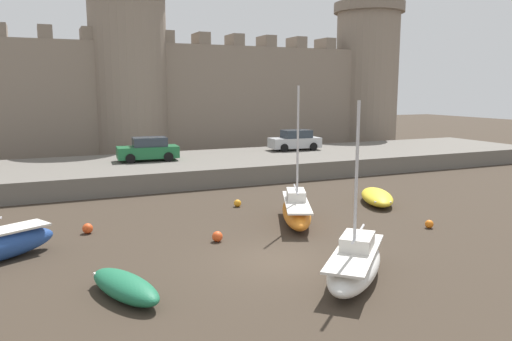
{
  "coord_description": "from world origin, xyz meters",
  "views": [
    {
      "loc": [
        -7.58,
        -15.42,
        6.1
      ],
      "look_at": [
        1.23,
        4.71,
        2.5
      ],
      "focal_mm": 35.0,
      "sensor_mm": 36.0,
      "label": 1
    }
  ],
  "objects_px": {
    "sailboat_midflat_centre": "(355,263)",
    "car_quay_west": "(295,140)",
    "rowboat_near_channel_left": "(377,197)",
    "mooring_buoy_off_centre": "(88,229)",
    "rowboat_foreground_left": "(125,286)",
    "mooring_buoy_mid_mud": "(429,224)",
    "mooring_buoy_near_channel": "(217,237)",
    "car_quay_centre_east": "(148,150)",
    "mooring_buoy_near_shore": "(238,203)",
    "sailboat_midflat_right": "(296,210)"
  },
  "relations": [
    {
      "from": "sailboat_midflat_right",
      "to": "sailboat_midflat_centre",
      "type": "distance_m",
      "value": 7.05
    },
    {
      "from": "mooring_buoy_near_shore",
      "to": "car_quay_west",
      "type": "relative_size",
      "value": 0.09
    },
    {
      "from": "mooring_buoy_near_channel",
      "to": "sailboat_midflat_centre",
      "type": "bearing_deg",
      "value": -64.29
    },
    {
      "from": "mooring_buoy_off_centre",
      "to": "car_quay_west",
      "type": "xyz_separation_m",
      "value": [
        17.35,
        13.82,
        1.76
      ]
    },
    {
      "from": "sailboat_midflat_centre",
      "to": "mooring_buoy_mid_mud",
      "type": "relative_size",
      "value": 15.61
    },
    {
      "from": "mooring_buoy_mid_mud",
      "to": "car_quay_west",
      "type": "relative_size",
      "value": 0.09
    },
    {
      "from": "rowboat_foreground_left",
      "to": "mooring_buoy_near_shore",
      "type": "bearing_deg",
      "value": 52.25
    },
    {
      "from": "sailboat_midflat_right",
      "to": "mooring_buoy_near_channel",
      "type": "xyz_separation_m",
      "value": [
        -4.27,
        -1.24,
        -0.4
      ]
    },
    {
      "from": "rowboat_foreground_left",
      "to": "sailboat_midflat_right",
      "type": "distance_m",
      "value": 10.1
    },
    {
      "from": "mooring_buoy_off_centre",
      "to": "mooring_buoy_mid_mud",
      "type": "relative_size",
      "value": 1.2
    },
    {
      "from": "sailboat_midflat_right",
      "to": "sailboat_midflat_centre",
      "type": "height_order",
      "value": "sailboat_midflat_right"
    },
    {
      "from": "car_quay_west",
      "to": "mooring_buoy_off_centre",
      "type": "bearing_deg",
      "value": -141.46
    },
    {
      "from": "mooring_buoy_near_shore",
      "to": "car_quay_west",
      "type": "distance_m",
      "value": 15.4
    },
    {
      "from": "rowboat_near_channel_left",
      "to": "car_quay_west",
      "type": "xyz_separation_m",
      "value": [
        2.54,
        14.14,
        1.6
      ]
    },
    {
      "from": "sailboat_midflat_centre",
      "to": "mooring_buoy_near_shore",
      "type": "distance_m",
      "value": 10.95
    },
    {
      "from": "mooring_buoy_near_shore",
      "to": "mooring_buoy_mid_mud",
      "type": "height_order",
      "value": "mooring_buoy_near_shore"
    },
    {
      "from": "rowboat_near_channel_left",
      "to": "car_quay_west",
      "type": "height_order",
      "value": "car_quay_west"
    },
    {
      "from": "rowboat_foreground_left",
      "to": "mooring_buoy_off_centre",
      "type": "distance_m",
      "value": 7.42
    },
    {
      "from": "rowboat_near_channel_left",
      "to": "car_quay_centre_east",
      "type": "xyz_separation_m",
      "value": [
        -9.61,
        12.77,
        1.6
      ]
    },
    {
      "from": "mooring_buoy_near_shore",
      "to": "mooring_buoy_near_channel",
      "type": "bearing_deg",
      "value": -119.24
    },
    {
      "from": "mooring_buoy_near_channel",
      "to": "car_quay_centre_east",
      "type": "relative_size",
      "value": 0.1
    },
    {
      "from": "mooring_buoy_near_shore",
      "to": "rowboat_near_channel_left",
      "type": "bearing_deg",
      "value": -17.87
    },
    {
      "from": "rowboat_near_channel_left",
      "to": "mooring_buoy_off_centre",
      "type": "height_order",
      "value": "rowboat_near_channel_left"
    },
    {
      "from": "rowboat_foreground_left",
      "to": "mooring_buoy_mid_mud",
      "type": "bearing_deg",
      "value": 9.27
    },
    {
      "from": "car_quay_centre_east",
      "to": "rowboat_foreground_left",
      "type": "bearing_deg",
      "value": -103.63
    },
    {
      "from": "sailboat_midflat_centre",
      "to": "mooring_buoy_off_centre",
      "type": "xyz_separation_m",
      "value": [
        -7.41,
        8.95,
        -0.36
      ]
    },
    {
      "from": "rowboat_foreground_left",
      "to": "mooring_buoy_mid_mud",
      "type": "xyz_separation_m",
      "value": [
        13.58,
        2.22,
        -0.18
      ]
    },
    {
      "from": "mooring_buoy_off_centre",
      "to": "mooring_buoy_mid_mud",
      "type": "distance_m",
      "value": 14.9
    },
    {
      "from": "rowboat_foreground_left",
      "to": "car_quay_west",
      "type": "distance_m",
      "value": 27.22
    },
    {
      "from": "mooring_buoy_off_centre",
      "to": "car_quay_west",
      "type": "relative_size",
      "value": 0.11
    },
    {
      "from": "sailboat_midflat_centre",
      "to": "car_quay_west",
      "type": "xyz_separation_m",
      "value": [
        9.94,
        22.77,
        1.4
      ]
    },
    {
      "from": "sailboat_midflat_right",
      "to": "mooring_buoy_off_centre",
      "type": "bearing_deg",
      "value": 166.94
    },
    {
      "from": "rowboat_near_channel_left",
      "to": "mooring_buoy_off_centre",
      "type": "relative_size",
      "value": 9.44
    },
    {
      "from": "rowboat_near_channel_left",
      "to": "mooring_buoy_near_channel",
      "type": "bearing_deg",
      "value": -163.51
    },
    {
      "from": "rowboat_near_channel_left",
      "to": "mooring_buoy_near_shore",
      "type": "relative_size",
      "value": 10.87
    },
    {
      "from": "sailboat_midflat_right",
      "to": "mooring_buoy_near_channel",
      "type": "distance_m",
      "value": 4.46
    },
    {
      "from": "sailboat_midflat_centre",
      "to": "car_quay_west",
      "type": "bearing_deg",
      "value": 66.42
    },
    {
      "from": "mooring_buoy_near_channel",
      "to": "mooring_buoy_mid_mud",
      "type": "distance_m",
      "value": 9.46
    },
    {
      "from": "rowboat_near_channel_left",
      "to": "mooring_buoy_mid_mud",
      "type": "xyz_separation_m",
      "value": [
        -0.85,
        -4.87,
        -0.2
      ]
    },
    {
      "from": "sailboat_midflat_right",
      "to": "mooring_buoy_mid_mud",
      "type": "distance_m",
      "value": 5.91
    },
    {
      "from": "rowboat_foreground_left",
      "to": "car_quay_west",
      "type": "height_order",
      "value": "car_quay_west"
    },
    {
      "from": "car_quay_centre_east",
      "to": "sailboat_midflat_right",
      "type": "bearing_deg",
      "value": -75.5
    },
    {
      "from": "mooring_buoy_off_centre",
      "to": "car_quay_west",
      "type": "distance_m",
      "value": 22.25
    },
    {
      "from": "car_quay_centre_east",
      "to": "car_quay_west",
      "type": "xyz_separation_m",
      "value": [
        12.15,
        1.37,
        0.0
      ]
    },
    {
      "from": "mooring_buoy_near_shore",
      "to": "mooring_buoy_near_channel",
      "type": "xyz_separation_m",
      "value": [
        -2.97,
        -5.3,
        0.02
      ]
    },
    {
      "from": "mooring_buoy_near_channel",
      "to": "mooring_buoy_near_shore",
      "type": "bearing_deg",
      "value": 60.76
    },
    {
      "from": "mooring_buoy_near_shore",
      "to": "mooring_buoy_near_channel",
      "type": "relative_size",
      "value": 0.89
    },
    {
      "from": "mooring_buoy_mid_mud",
      "to": "car_quay_centre_east",
      "type": "bearing_deg",
      "value": 116.41
    },
    {
      "from": "sailboat_midflat_right",
      "to": "rowboat_foreground_left",
      "type": "bearing_deg",
      "value": -148.13
    },
    {
      "from": "rowboat_foreground_left",
      "to": "mooring_buoy_near_shore",
      "type": "height_order",
      "value": "rowboat_foreground_left"
    }
  ]
}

